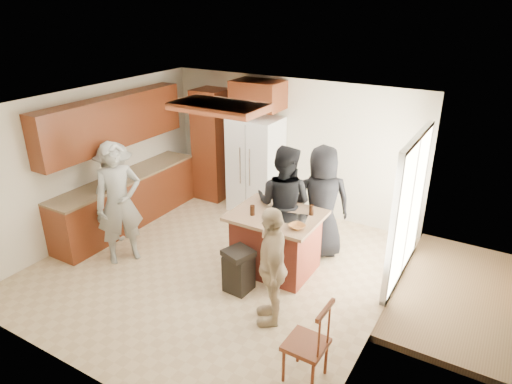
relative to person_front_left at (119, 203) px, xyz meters
The scene contains 12 objects.
person_front_left is the anchor object (origin of this frame).
person_behind_left 2.48m from the person_front_left, 31.54° to the left, with size 0.90×0.55×1.84m, color black.
person_behind_right 3.08m from the person_front_left, 32.98° to the left, with size 0.88×0.57×1.80m, color black.
person_side_right 2.70m from the person_front_left, ahead, with size 0.93×0.47×1.58m, color tan.
person_counter 0.75m from the person_front_left, 139.61° to the left, with size 1.08×0.50×1.68m, color gray.
left_cabinetry 1.25m from the person_front_left, 133.11° to the left, with size 0.64×3.00×2.30m.
back_wall_units 2.74m from the person_front_left, 88.76° to the left, with size 1.80×0.60×2.45m.
refrigerator 2.76m from the person_front_left, 72.25° to the left, with size 0.90×0.76×1.80m.
kitchen_island 2.43m from the person_front_left, 22.81° to the left, with size 1.28×1.03×0.93m.
island_items 2.56m from the person_front_left, 19.02° to the left, with size 0.91×0.73×0.15m.
trash_bin 2.10m from the person_front_left, ahead, with size 0.45×0.45×0.63m.
spindle_chair 3.62m from the person_front_left, 13.01° to the right, with size 0.43×0.43×0.99m.
Camera 1 is at (3.54, -4.83, 3.83)m, focal length 32.00 mm.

